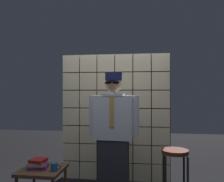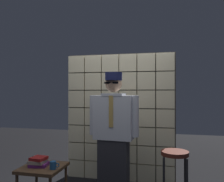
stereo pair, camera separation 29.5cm
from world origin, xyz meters
name	(u,v)px [view 1 (the left image)]	position (x,y,z in m)	size (l,w,h in m)	color
glass_block_wall	(115,117)	(0.00, 1.32, 1.06)	(1.86, 0.10, 2.16)	beige
standing_person	(114,134)	(0.07, 0.53, 0.91)	(0.70, 0.31, 1.75)	#28282D
bar_stool	(175,165)	(0.87, 0.43, 0.56)	(0.34, 0.34, 0.75)	#592319
side_table	(42,174)	(-0.77, 0.14, 0.46)	(0.52, 0.52, 0.53)	#513823
book_stack	(38,164)	(-0.83, 0.13, 0.59)	(0.25, 0.22, 0.12)	#591E66
coffee_mug	(54,167)	(-0.59, 0.07, 0.58)	(0.13, 0.08, 0.09)	navy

